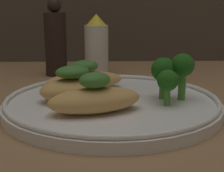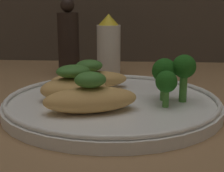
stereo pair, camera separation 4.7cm
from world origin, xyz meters
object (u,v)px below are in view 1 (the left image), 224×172
at_px(broccoli_bunch, 171,72).
at_px(pepper_grinder, 56,41).
at_px(plate, 112,103).
at_px(sauce_bottle, 97,46).

bearing_deg(broccoli_bunch, pepper_grinder, 127.45).
distance_m(plate, pepper_grinder, 0.27).
relative_size(plate, broccoli_bunch, 4.62).
distance_m(plate, broccoli_bunch, 0.09).
height_order(broccoli_bunch, pepper_grinder, pepper_grinder).
xyz_separation_m(broccoli_bunch, pepper_grinder, (-0.19, 0.24, 0.02)).
xyz_separation_m(plate, broccoli_bunch, (0.08, -0.00, 0.04)).
bearing_deg(broccoli_bunch, sauce_bottle, 113.16).
relative_size(broccoli_bunch, pepper_grinder, 0.42).
distance_m(broccoli_bunch, pepper_grinder, 0.31).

